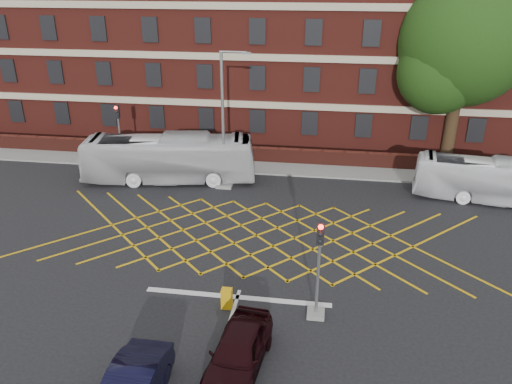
# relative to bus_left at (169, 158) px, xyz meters

# --- Properties ---
(ground) EXTENTS (120.00, 120.00, 0.00)m
(ground) POSITION_rel_bus_left_xyz_m (6.75, -8.63, -1.56)
(ground) COLOR black
(ground) RESTS_ON ground
(victorian_building) EXTENTS (51.00, 12.17, 20.40)m
(victorian_building) POSITION_rel_bus_left_xyz_m (7.00, 13.37, 6.28)
(victorian_building) COLOR #5C1E17
(victorian_building) RESTS_ON ground
(boundary_wall) EXTENTS (56.00, 0.50, 1.10)m
(boundary_wall) POSITION_rel_bus_left_xyz_m (6.75, 4.37, -1.01)
(boundary_wall) COLOR #4C1B14
(boundary_wall) RESTS_ON ground
(far_pavement) EXTENTS (60.00, 3.00, 0.12)m
(far_pavement) POSITION_rel_bus_left_xyz_m (6.75, 3.37, -1.50)
(far_pavement) COLOR slate
(far_pavement) RESTS_ON ground
(box_junction_hatching) EXTENTS (8.22, 8.22, 0.02)m
(box_junction_hatching) POSITION_rel_bus_left_xyz_m (6.75, -6.63, -1.55)
(box_junction_hatching) COLOR #CC990C
(box_junction_hatching) RESTS_ON ground
(stop_line) EXTENTS (8.00, 0.30, 0.02)m
(stop_line) POSITION_rel_bus_left_xyz_m (6.75, -12.13, -1.55)
(stop_line) COLOR silver
(stop_line) RESTS_ON ground
(bus_left) EXTENTS (11.44, 4.31, 3.11)m
(bus_left) POSITION_rel_bus_left_xyz_m (0.00, 0.00, 0.00)
(bus_left) COLOR silver
(bus_left) RESTS_ON ground
(bus_right) EXTENTS (9.71, 3.54, 2.64)m
(bus_right) POSITION_rel_bus_left_xyz_m (20.30, -0.27, -0.23)
(bus_right) COLOR white
(bus_right) RESTS_ON ground
(car_maroon) EXTENTS (2.20, 4.52, 1.49)m
(car_maroon) POSITION_rel_bus_left_xyz_m (7.54, -16.20, -0.81)
(car_maroon) COLOR black
(car_maroon) RESTS_ON ground
(deciduous_tree) EXTENTS (8.79, 8.79, 12.79)m
(deciduous_tree) POSITION_rel_bus_left_xyz_m (18.89, 7.13, 6.23)
(deciduous_tree) COLOR black
(deciduous_tree) RESTS_ON ground
(traffic_light_near) EXTENTS (0.70, 0.70, 4.27)m
(traffic_light_near) POSITION_rel_bus_left_xyz_m (10.11, -12.88, 0.21)
(traffic_light_near) COLOR slate
(traffic_light_near) RESTS_ON ground
(traffic_light_far) EXTENTS (0.70, 0.70, 4.27)m
(traffic_light_far) POSITION_rel_bus_left_xyz_m (-4.42, 2.67, 0.21)
(traffic_light_far) COLOR slate
(traffic_light_far) RESTS_ON ground
(street_lamp) EXTENTS (2.25, 1.00, 8.54)m
(street_lamp) POSITION_rel_bus_left_xyz_m (3.84, -0.46, 1.35)
(street_lamp) COLOR slate
(street_lamp) RESTS_ON ground
(direction_signs) EXTENTS (1.10, 0.16, 2.20)m
(direction_signs) POSITION_rel_bus_left_xyz_m (-5.21, 2.56, -0.18)
(direction_signs) COLOR gray
(direction_signs) RESTS_ON ground
(utility_cabinet) EXTENTS (0.43, 0.37, 0.88)m
(utility_cabinet) POSITION_rel_bus_left_xyz_m (6.45, -12.87, -1.11)
(utility_cabinet) COLOR #D0980C
(utility_cabinet) RESTS_ON ground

